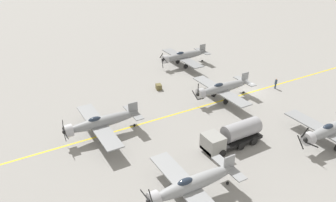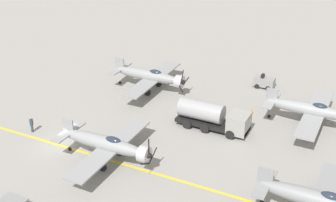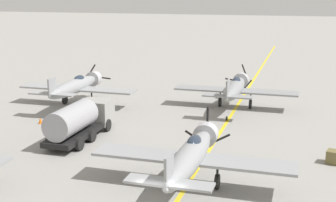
{
  "view_description": "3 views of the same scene",
  "coord_description": "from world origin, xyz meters",
  "px_view_note": "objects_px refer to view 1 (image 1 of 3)",
  "views": [
    {
      "loc": [
        -35.04,
        35.97,
        23.35
      ],
      "look_at": [
        0.17,
        15.62,
        2.34
      ],
      "focal_mm": 35.0,
      "sensor_mm": 36.0,
      "label": 1
    },
    {
      "loc": [
        31.63,
        27.88,
        25.62
      ],
      "look_at": [
        -6.95,
        8.78,
        3.97
      ],
      "focal_mm": 50.0,
      "sensor_mm": 36.0,
      "label": 2
    },
    {
      "loc": [
        6.28,
        -18.89,
        11.32
      ],
      "look_at": [
        -3.46,
        13.92,
        3.17
      ],
      "focal_mm": 50.0,
      "sensor_mm": 36.0,
      "label": 3
    }
  ],
  "objects_px": {
    "fuel_tanker": "(232,135)",
    "supply_crate_by_tanker": "(159,87)",
    "airplane_far_left": "(192,184)",
    "airplane_mid_center": "(222,88)",
    "ground_crew_walking": "(276,83)",
    "traffic_cone": "(243,176)",
    "airplane_far_center": "(101,122)",
    "airplane_mid_right": "(183,56)",
    "airplane_mid_left": "(331,130)"
  },
  "relations": [
    {
      "from": "fuel_tanker",
      "to": "ground_crew_walking",
      "type": "bearing_deg",
      "value": -61.6
    },
    {
      "from": "fuel_tanker",
      "to": "ground_crew_walking",
      "type": "xyz_separation_m",
      "value": [
        9.26,
        -17.13,
        -0.53
      ]
    },
    {
      "from": "supply_crate_by_tanker",
      "to": "traffic_cone",
      "type": "relative_size",
      "value": 1.93
    },
    {
      "from": "airplane_far_left",
      "to": "fuel_tanker",
      "type": "height_order",
      "value": "airplane_far_left"
    },
    {
      "from": "airplane_far_center",
      "to": "fuel_tanker",
      "type": "relative_size",
      "value": 1.5
    },
    {
      "from": "airplane_mid_right",
      "to": "traffic_cone",
      "type": "xyz_separation_m",
      "value": [
        -31.21,
        12.24,
        -1.74
      ]
    },
    {
      "from": "fuel_tanker",
      "to": "traffic_cone",
      "type": "distance_m",
      "value": 6.14
    },
    {
      "from": "airplane_mid_center",
      "to": "supply_crate_by_tanker",
      "type": "bearing_deg",
      "value": 43.74
    },
    {
      "from": "airplane_far_center",
      "to": "airplane_mid_center",
      "type": "distance_m",
      "value": 19.7
    },
    {
      "from": "airplane_mid_left",
      "to": "fuel_tanker",
      "type": "relative_size",
      "value": 1.5
    },
    {
      "from": "airplane_mid_right",
      "to": "airplane_far_left",
      "type": "relative_size",
      "value": 1.0
    },
    {
      "from": "airplane_mid_center",
      "to": "fuel_tanker",
      "type": "relative_size",
      "value": 1.5
    },
    {
      "from": "airplane_far_left",
      "to": "fuel_tanker",
      "type": "distance_m",
      "value": 10.79
    },
    {
      "from": "airplane_mid_center",
      "to": "ground_crew_walking",
      "type": "height_order",
      "value": "airplane_mid_center"
    },
    {
      "from": "airplane_mid_right",
      "to": "fuel_tanker",
      "type": "xyz_separation_m",
      "value": [
        -25.9,
        9.41,
        -0.5
      ]
    },
    {
      "from": "airplane_far_left",
      "to": "traffic_cone",
      "type": "bearing_deg",
      "value": -105.09
    },
    {
      "from": "airplane_mid_center",
      "to": "airplane_far_left",
      "type": "height_order",
      "value": "airplane_mid_center"
    },
    {
      "from": "airplane_mid_center",
      "to": "airplane_mid_right",
      "type": "bearing_deg",
      "value": -4.95
    },
    {
      "from": "airplane_far_center",
      "to": "fuel_tanker",
      "type": "xyz_separation_m",
      "value": [
        -10.06,
        -13.0,
        -0.5
      ]
    },
    {
      "from": "airplane_far_left",
      "to": "traffic_cone",
      "type": "height_order",
      "value": "airplane_far_left"
    },
    {
      "from": "ground_crew_walking",
      "to": "airplane_mid_right",
      "type": "bearing_deg",
      "value": 24.9
    },
    {
      "from": "airplane_mid_left",
      "to": "airplane_mid_right",
      "type": "relative_size",
      "value": 1.0
    },
    {
      "from": "airplane_mid_center",
      "to": "supply_crate_by_tanker",
      "type": "relative_size",
      "value": 11.32
    },
    {
      "from": "airplane_far_left",
      "to": "ground_crew_walking",
      "type": "relative_size",
      "value": 6.68
    },
    {
      "from": "airplane_mid_center",
      "to": "airplane_far_left",
      "type": "bearing_deg",
      "value": 139.27
    },
    {
      "from": "airplane_mid_center",
      "to": "fuel_tanker",
      "type": "height_order",
      "value": "airplane_mid_center"
    },
    {
      "from": "airplane_far_center",
      "to": "supply_crate_by_tanker",
      "type": "relative_size",
      "value": 11.32
    },
    {
      "from": "ground_crew_walking",
      "to": "airplane_far_center",
      "type": "bearing_deg",
      "value": 88.49
    },
    {
      "from": "airplane_far_center",
      "to": "ground_crew_walking",
      "type": "bearing_deg",
      "value": -79.48
    },
    {
      "from": "fuel_tanker",
      "to": "supply_crate_by_tanker",
      "type": "height_order",
      "value": "fuel_tanker"
    },
    {
      "from": "traffic_cone",
      "to": "airplane_mid_left",
      "type": "bearing_deg",
      "value": -91.18
    },
    {
      "from": "airplane_mid_right",
      "to": "supply_crate_by_tanker",
      "type": "relative_size",
      "value": 11.32
    },
    {
      "from": "fuel_tanker",
      "to": "supply_crate_by_tanker",
      "type": "xyz_separation_m",
      "value": [
        18.77,
        -0.05,
        -1.07
      ]
    },
    {
      "from": "airplane_mid_left",
      "to": "ground_crew_walking",
      "type": "bearing_deg",
      "value": -25.48
    },
    {
      "from": "fuel_tanker",
      "to": "traffic_cone",
      "type": "height_order",
      "value": "fuel_tanker"
    },
    {
      "from": "traffic_cone",
      "to": "airplane_mid_right",
      "type": "bearing_deg",
      "value": -21.42
    },
    {
      "from": "airplane_mid_right",
      "to": "airplane_far_center",
      "type": "bearing_deg",
      "value": 111.09
    },
    {
      "from": "traffic_cone",
      "to": "supply_crate_by_tanker",
      "type": "bearing_deg",
      "value": -6.83
    },
    {
      "from": "airplane_far_left",
      "to": "ground_crew_walking",
      "type": "height_order",
      "value": "airplane_far_left"
    },
    {
      "from": "airplane_mid_left",
      "to": "ground_crew_walking",
      "type": "xyz_separation_m",
      "value": [
        14.85,
        -6.48,
        -1.03
      ]
    },
    {
      "from": "airplane_mid_left",
      "to": "airplane_far_center",
      "type": "distance_m",
      "value": 28.36
    },
    {
      "from": "airplane_mid_left",
      "to": "fuel_tanker",
      "type": "height_order",
      "value": "airplane_mid_left"
    },
    {
      "from": "airplane_far_center",
      "to": "supply_crate_by_tanker",
      "type": "height_order",
      "value": "airplane_far_center"
    },
    {
      "from": "fuel_tanker",
      "to": "airplane_mid_right",
      "type": "bearing_deg",
      "value": -19.96
    },
    {
      "from": "airplane_far_left",
      "to": "supply_crate_by_tanker",
      "type": "xyz_separation_m",
      "value": [
        23.99,
        -9.48,
        -1.57
      ]
    },
    {
      "from": "supply_crate_by_tanker",
      "to": "ground_crew_walking",
      "type": "bearing_deg",
      "value": -119.1
    },
    {
      "from": "fuel_tanker",
      "to": "traffic_cone",
      "type": "xyz_separation_m",
      "value": [
        -5.31,
        2.83,
        -1.24
      ]
    },
    {
      "from": "airplane_mid_center",
      "to": "airplane_far_left",
      "type": "distance_m",
      "value": 22.51
    },
    {
      "from": "airplane_far_center",
      "to": "airplane_mid_right",
      "type": "bearing_deg",
      "value": -42.72
    },
    {
      "from": "airplane_mid_right",
      "to": "airplane_mid_center",
      "type": "relative_size",
      "value": 1.0
    }
  ]
}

